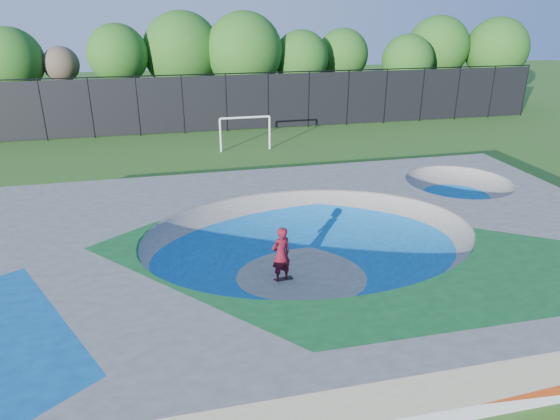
{
  "coord_description": "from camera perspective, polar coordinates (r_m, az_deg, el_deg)",
  "views": [
    {
      "loc": [
        -4.27,
        -14.07,
        8.26
      ],
      "look_at": [
        -0.31,
        3.0,
        1.1
      ],
      "focal_mm": 32.0,
      "sensor_mm": 36.0,
      "label": 1
    }
  ],
  "objects": [
    {
      "name": "treeline",
      "position": [
        40.48,
        -7.01,
        17.27
      ],
      "size": [
        52.55,
        7.28,
        8.13
      ],
      "color": "#473923",
      "rests_on": "ground"
    },
    {
      "name": "skater",
      "position": [
        15.93,
        0.13,
        -5.12
      ],
      "size": [
        0.8,
        0.66,
        1.89
      ],
      "primitive_type": "imported",
      "rotation": [
        0.0,
        0.0,
        3.5
      ],
      "color": "red",
      "rests_on": "ground"
    },
    {
      "name": "skateboard",
      "position": [
        16.38,
        0.13,
        -7.98
      ],
      "size": [
        0.81,
        0.36,
        0.05
      ],
      "primitive_type": "cube",
      "rotation": [
        0.0,
        0.0,
        0.18
      ],
      "color": "black",
      "rests_on": "ground"
    },
    {
      "name": "soccer_goal",
      "position": [
        30.9,
        -4.01,
        9.45
      ],
      "size": [
        3.17,
        0.12,
        2.09
      ],
      "color": "white",
      "rests_on": "ground"
    },
    {
      "name": "skate_deck",
      "position": [
        16.52,
        3.42,
        -4.87
      ],
      "size": [
        22.0,
        14.0,
        1.5
      ],
      "primitive_type": "cube",
      "color": "gray",
      "rests_on": "ground"
    },
    {
      "name": "fence",
      "position": [
        35.87,
        -6.16,
        12.21
      ],
      "size": [
        48.09,
        0.09,
        4.04
      ],
      "color": "black",
      "rests_on": "ground"
    },
    {
      "name": "ground",
      "position": [
        16.87,
        3.36,
        -7.14
      ],
      "size": [
        120.0,
        120.0,
        0.0
      ],
      "primitive_type": "plane",
      "color": "#2E5D19",
      "rests_on": "ground"
    }
  ]
}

